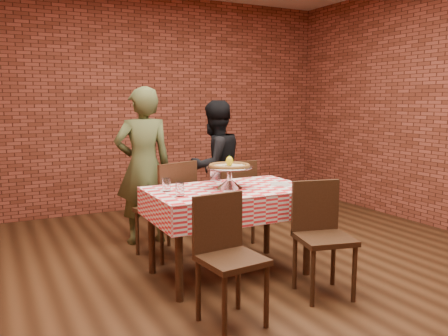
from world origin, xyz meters
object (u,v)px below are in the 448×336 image
(water_glass_right, at_px, (166,185))
(chair_far_right, at_px, (231,201))
(chair_near_left, at_px, (232,262))
(diner_black, at_px, (215,166))
(condiment_caddy, at_px, (215,175))
(diner_olive, at_px, (143,166))
(chair_far_left, at_px, (165,208))
(pizza_stand, at_px, (229,178))
(pizza, at_px, (229,167))
(chair_near_right, at_px, (324,240))
(table, at_px, (229,232))
(water_glass_left, at_px, (180,189))

(water_glass_right, bearing_deg, chair_far_right, 35.55)
(chair_near_left, bearing_deg, diner_black, 61.17)
(condiment_caddy, xyz_separation_m, diner_olive, (-0.39, 0.89, -0.01))
(water_glass_right, bearing_deg, chair_far_left, 71.54)
(water_glass_right, height_order, chair_near_left, chair_near_left)
(chair_far_right, bearing_deg, pizza_stand, 63.29)
(pizza, bearing_deg, chair_near_right, -59.54)
(condiment_caddy, xyz_separation_m, chair_far_left, (-0.34, 0.40, -0.36))
(pizza, xyz_separation_m, chair_near_right, (0.43, -0.73, -0.51))
(table, xyz_separation_m, water_glass_left, (-0.49, -0.11, 0.44))
(table, relative_size, chair_near_left, 1.54)
(chair_near_left, xyz_separation_m, chair_near_right, (0.85, 0.09, 0.00))
(pizza, distance_m, chair_near_left, 1.05)
(water_glass_left, distance_m, chair_near_right, 1.18)
(chair_near_left, relative_size, chair_far_left, 0.93)
(pizza_stand, bearing_deg, water_glass_right, 167.85)
(diner_black, bearing_deg, pizza_stand, 54.62)
(table, xyz_separation_m, chair_far_right, (0.46, 0.82, 0.07))
(condiment_caddy, bearing_deg, chair_far_left, 148.85)
(water_glass_left, height_order, chair_far_left, chair_far_left)
(chair_near_right, bearing_deg, diner_black, 101.69)
(condiment_caddy, bearing_deg, pizza_stand, -74.93)
(water_glass_left, relative_size, chair_near_left, 0.12)
(pizza_stand, xyz_separation_m, diner_black, (0.49, 1.28, -0.10))
(table, xyz_separation_m, diner_olive, (-0.37, 1.21, 0.44))
(table, height_order, water_glass_left, water_glass_left)
(water_glass_left, bearing_deg, pizza_stand, 13.15)
(water_glass_right, bearing_deg, diner_olive, 82.17)
(chair_far_right, relative_size, diner_olive, 0.54)
(water_glass_right, distance_m, diner_olive, 1.10)
(diner_olive, bearing_deg, pizza_stand, 111.19)
(water_glass_left, xyz_separation_m, chair_near_right, (0.93, -0.62, -0.38))
(chair_near_right, bearing_deg, pizza_stand, 133.88)
(water_glass_left, bearing_deg, diner_black, 54.61)
(chair_near_right, height_order, chair_far_left, chair_far_left)
(chair_near_left, distance_m, chair_far_left, 1.54)
(table, height_order, chair_near_left, chair_near_left)
(pizza, relative_size, diner_black, 0.23)
(pizza, relative_size, diner_olive, 0.21)
(chair_far_left, bearing_deg, water_glass_right, 53.47)
(water_glass_left, distance_m, water_glass_right, 0.23)
(pizza_stand, relative_size, chair_far_left, 0.43)
(water_glass_right, relative_size, chair_near_right, 0.12)
(chair_near_left, bearing_deg, pizza_stand, 57.64)
(water_glass_right, bearing_deg, pizza, -12.15)
(chair_near_left, bearing_deg, condiment_caddy, 63.62)
(table, relative_size, water_glass_right, 12.49)
(table, relative_size, water_glass_left, 12.49)
(table, bearing_deg, chair_near_left, -116.80)
(pizza_stand, distance_m, chair_far_left, 0.87)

